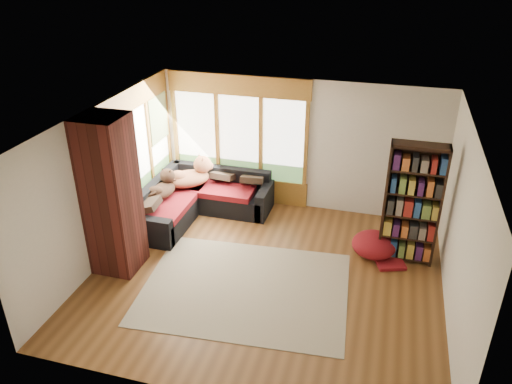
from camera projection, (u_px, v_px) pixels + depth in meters
The scene contains 17 objects.
floor at pixel (266, 276), 8.06m from camera, with size 5.50×5.50×0.00m, color #593618.
ceiling at pixel (267, 123), 6.88m from camera, with size 5.50×5.50×0.00m, color white.
wall_back at pixel (299, 145), 9.61m from camera, with size 5.50×0.04×2.60m, color silver.
wall_front at pixel (208, 313), 5.33m from camera, with size 5.50×0.04×2.60m, color silver.
wall_left at pixel (103, 184), 8.12m from camera, with size 0.04×5.00×2.60m, color silver.
wall_right at pixel (461, 231), 6.81m from camera, with size 0.04×5.00×2.60m, color silver.
windows_back at pixel (239, 138), 9.85m from camera, with size 2.82×0.10×1.90m.
windows_left at pixel (139, 154), 9.12m from camera, with size 0.10×2.62×1.90m.
roller_blind at pixel (158, 119), 9.65m from camera, with size 0.03×0.72×0.90m, color #798C5B.
brick_chimney at pixel (111, 196), 7.74m from camera, with size 0.70×0.70×2.60m, color #471914.
sectional_sofa at pixel (192, 197), 9.85m from camera, with size 2.20×2.20×0.80m.
area_rug at pixel (245, 288), 7.78m from camera, with size 3.15×2.41×0.01m, color beige.
bookshelf at pixel (412, 205), 8.03m from camera, with size 0.89×0.30×2.08m.
pouf at pixel (374, 244), 8.50m from camera, with size 0.75×0.75×0.41m, color maroon.
dog_tan at pixel (191, 172), 9.76m from camera, with size 1.02×0.98×0.50m.
dog_brindle at pixel (162, 184), 9.37m from camera, with size 0.56×0.80×0.41m.
throw_pillows at pixel (196, 175), 9.66m from camera, with size 1.98×1.68×0.45m.
Camera 1 is at (1.61, -6.36, 4.89)m, focal length 35.00 mm.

